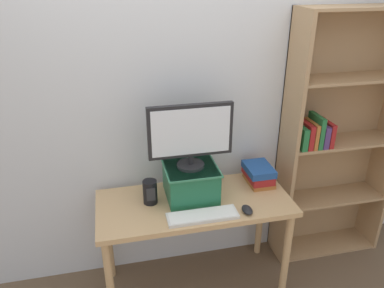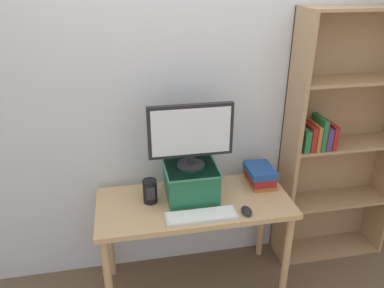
{
  "view_description": "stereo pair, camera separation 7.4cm",
  "coord_description": "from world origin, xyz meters",
  "px_view_note": "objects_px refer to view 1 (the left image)",
  "views": [
    {
      "loc": [
        -0.48,
        -2.04,
        2.14
      ],
      "look_at": [
        -0.01,
        0.03,
        1.15
      ],
      "focal_mm": 35.0,
      "sensor_mm": 36.0,
      "label": 1
    },
    {
      "loc": [
        -0.41,
        -2.06,
        2.14
      ],
      "look_at": [
        -0.01,
        0.03,
        1.15
      ],
      "focal_mm": 35.0,
      "sensor_mm": 36.0,
      "label": 2
    }
  ],
  "objects_px": {
    "riser_box": "(191,180)",
    "desk_speaker": "(150,192)",
    "book_stack": "(258,174)",
    "desk": "(194,213)",
    "bookshelf_unit": "(335,140)",
    "computer_monitor": "(191,134)",
    "keyboard": "(203,216)",
    "computer_mouse": "(247,210)"
  },
  "relations": [
    {
      "from": "computer_mouse",
      "to": "book_stack",
      "type": "distance_m",
      "value": 0.39
    },
    {
      "from": "desk",
      "to": "desk_speaker",
      "type": "xyz_separation_m",
      "value": [
        -0.29,
        0.05,
        0.18
      ]
    },
    {
      "from": "riser_box",
      "to": "computer_monitor",
      "type": "bearing_deg",
      "value": -90.0
    },
    {
      "from": "computer_monitor",
      "to": "book_stack",
      "type": "relative_size",
      "value": 2.1
    },
    {
      "from": "desk",
      "to": "bookshelf_unit",
      "type": "bearing_deg",
      "value": 10.89
    },
    {
      "from": "desk",
      "to": "computer_mouse",
      "type": "relative_size",
      "value": 12.39
    },
    {
      "from": "keyboard",
      "to": "book_stack",
      "type": "bearing_deg",
      "value": 32.81
    },
    {
      "from": "desk",
      "to": "keyboard",
      "type": "distance_m",
      "value": 0.22
    },
    {
      "from": "book_stack",
      "to": "desk_speaker",
      "type": "relative_size",
      "value": 1.6
    },
    {
      "from": "bookshelf_unit",
      "to": "computer_monitor",
      "type": "relative_size",
      "value": 3.54
    },
    {
      "from": "keyboard",
      "to": "computer_mouse",
      "type": "height_order",
      "value": "computer_mouse"
    },
    {
      "from": "book_stack",
      "to": "desk_speaker",
      "type": "height_order",
      "value": "desk_speaker"
    },
    {
      "from": "desk",
      "to": "bookshelf_unit",
      "type": "distance_m",
      "value": 1.2
    },
    {
      "from": "computer_mouse",
      "to": "desk_speaker",
      "type": "xyz_separation_m",
      "value": [
        -0.58,
        0.25,
        0.06
      ]
    },
    {
      "from": "desk",
      "to": "riser_box",
      "type": "xyz_separation_m",
      "value": [
        -0.01,
        0.07,
        0.21
      ]
    },
    {
      "from": "computer_monitor",
      "to": "keyboard",
      "type": "height_order",
      "value": "computer_monitor"
    },
    {
      "from": "keyboard",
      "to": "desk_speaker",
      "type": "bearing_deg",
      "value": 141.09
    },
    {
      "from": "bookshelf_unit",
      "to": "desk_speaker",
      "type": "relative_size",
      "value": 11.9
    },
    {
      "from": "keyboard",
      "to": "book_stack",
      "type": "xyz_separation_m",
      "value": [
        0.49,
        0.32,
        0.06
      ]
    },
    {
      "from": "riser_box",
      "to": "computer_mouse",
      "type": "height_order",
      "value": "riser_box"
    },
    {
      "from": "desk",
      "to": "book_stack",
      "type": "relative_size",
      "value": 4.95
    },
    {
      "from": "computer_monitor",
      "to": "keyboard",
      "type": "bearing_deg",
      "value": -86.27
    },
    {
      "from": "riser_box",
      "to": "bookshelf_unit",
      "type": "bearing_deg",
      "value": 7.29
    },
    {
      "from": "desk_speaker",
      "to": "computer_monitor",
      "type": "bearing_deg",
      "value": 4.99
    },
    {
      "from": "riser_box",
      "to": "book_stack",
      "type": "relative_size",
      "value": 1.35
    },
    {
      "from": "riser_box",
      "to": "desk",
      "type": "bearing_deg",
      "value": -81.71
    },
    {
      "from": "desk",
      "to": "computer_monitor",
      "type": "height_order",
      "value": "computer_monitor"
    },
    {
      "from": "keyboard",
      "to": "computer_mouse",
      "type": "bearing_deg",
      "value": -1.68
    },
    {
      "from": "computer_monitor",
      "to": "computer_mouse",
      "type": "relative_size",
      "value": 5.25
    },
    {
      "from": "computer_mouse",
      "to": "desk_speaker",
      "type": "bearing_deg",
      "value": 157.17
    },
    {
      "from": "desk",
      "to": "riser_box",
      "type": "distance_m",
      "value": 0.23
    },
    {
      "from": "computer_monitor",
      "to": "riser_box",
      "type": "bearing_deg",
      "value": 90.0
    },
    {
      "from": "computer_monitor",
      "to": "desk_speaker",
      "type": "distance_m",
      "value": 0.47
    },
    {
      "from": "computer_monitor",
      "to": "desk_speaker",
      "type": "xyz_separation_m",
      "value": [
        -0.28,
        -0.02,
        -0.38
      ]
    },
    {
      "from": "computer_mouse",
      "to": "desk_speaker",
      "type": "distance_m",
      "value": 0.64
    },
    {
      "from": "computer_monitor",
      "to": "computer_mouse",
      "type": "bearing_deg",
      "value": -41.35
    },
    {
      "from": "desk",
      "to": "desk_speaker",
      "type": "distance_m",
      "value": 0.34
    },
    {
      "from": "computer_monitor",
      "to": "book_stack",
      "type": "distance_m",
      "value": 0.64
    },
    {
      "from": "riser_box",
      "to": "desk_speaker",
      "type": "distance_m",
      "value": 0.28
    },
    {
      "from": "desk",
      "to": "computer_monitor",
      "type": "distance_m",
      "value": 0.56
    },
    {
      "from": "riser_box",
      "to": "computer_monitor",
      "type": "xyz_separation_m",
      "value": [
        0.0,
        -0.0,
        0.34
      ]
    },
    {
      "from": "desk",
      "to": "computer_mouse",
      "type": "xyz_separation_m",
      "value": [
        0.3,
        -0.2,
        0.11
      ]
    }
  ]
}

